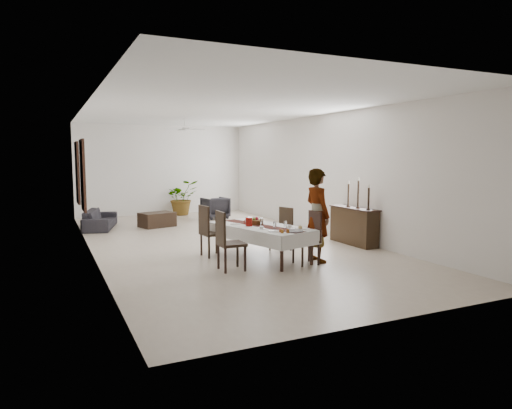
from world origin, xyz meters
name	(u,v)px	position (x,y,z in m)	size (l,w,h in m)	color
floor	(221,242)	(0.00, 0.00, 0.00)	(6.00, 12.00, 0.00)	beige
ceiling	(220,109)	(0.00, 0.00, 3.20)	(6.00, 12.00, 0.02)	white
wall_back	(162,170)	(0.00, 6.00, 1.60)	(6.00, 0.02, 3.20)	white
wall_front	(391,196)	(0.00, -6.00, 1.60)	(6.00, 0.02, 3.20)	white
wall_left	(89,179)	(-3.00, 0.00, 1.60)	(0.02, 12.00, 3.20)	white
wall_right	(325,175)	(3.00, 0.00, 1.60)	(0.02, 12.00, 3.20)	white
dining_table_top	(262,227)	(0.10, -2.11, 0.65)	(0.90, 2.15, 0.04)	black
table_leg_fl	(282,255)	(-0.01, -3.20, 0.31)	(0.06, 0.06, 0.63)	black
table_leg_fr	(312,249)	(0.75, -3.00, 0.31)	(0.06, 0.06, 0.63)	black
table_leg_bl	(217,239)	(-0.55, -1.23, 0.31)	(0.06, 0.06, 0.63)	black
table_leg_br	(245,235)	(0.21, -1.02, 0.31)	(0.06, 0.06, 0.63)	black
tablecloth_top	(262,226)	(0.10, -2.11, 0.68)	(1.06, 2.31, 0.01)	white
tablecloth_drape_left	(241,235)	(-0.41, -2.25, 0.55)	(0.01, 2.31, 0.27)	white
tablecloth_drape_right	(280,230)	(0.61, -1.98, 0.55)	(0.01, 2.31, 0.27)	silver
tablecloth_drape_near	(302,240)	(0.40, -3.22, 0.55)	(1.06, 0.01, 0.27)	silver
tablecloth_drape_far	(228,226)	(-0.20, -1.00, 0.55)	(1.06, 0.01, 0.27)	white
table_runner	(262,226)	(0.10, -2.11, 0.68)	(0.31, 2.24, 0.00)	#562118
red_pitcher	(249,222)	(-0.15, -2.04, 0.77)	(0.13, 0.13, 0.18)	maroon
pitcher_handle	(246,222)	(-0.22, -2.06, 0.77)	(0.11, 0.11, 0.02)	maroon
wine_glass_near	(285,225)	(0.36, -2.65, 0.76)	(0.06, 0.06, 0.15)	white
wine_glass_mid	(275,225)	(0.14, -2.61, 0.76)	(0.06, 0.06, 0.15)	white
wine_glass_far	(262,222)	(0.13, -2.06, 0.76)	(0.06, 0.06, 0.15)	silver
teacup_right	(290,226)	(0.50, -2.56, 0.71)	(0.08, 0.08, 0.05)	white
saucer_right	(290,227)	(0.50, -2.56, 0.69)	(0.13, 0.13, 0.01)	white
teacup_left	(262,228)	(-0.08, -2.49, 0.71)	(0.08, 0.08, 0.05)	white
saucer_left	(262,229)	(-0.08, -2.49, 0.69)	(0.13, 0.13, 0.01)	white
plate_near_right	(300,229)	(0.60, -2.81, 0.69)	(0.22, 0.22, 0.01)	white
bread_near_right	(300,228)	(0.60, -2.81, 0.71)	(0.08, 0.08, 0.08)	tan
plate_near_left	(274,231)	(0.02, -2.83, 0.69)	(0.22, 0.22, 0.01)	silver
plate_far_left	(236,224)	(-0.31, -1.71, 0.69)	(0.22, 0.22, 0.01)	silver
serving_tray	(294,231)	(0.35, -3.02, 0.69)	(0.32, 0.32, 0.02)	#414246
jam_jar_a	(288,231)	(0.16, -3.10, 0.72)	(0.06, 0.06, 0.07)	brown
jam_jar_b	(282,231)	(0.06, -3.07, 0.72)	(0.06, 0.06, 0.07)	brown
jam_jar_c	(281,230)	(0.08, -2.97, 0.72)	(0.06, 0.06, 0.07)	maroon
fruit_basket	(256,222)	(0.09, -1.88, 0.73)	(0.27, 0.27, 0.09)	brown
fruit_red	(257,219)	(0.11, -1.86, 0.79)	(0.08, 0.08, 0.08)	#A31024
fruit_green	(254,219)	(0.04, -1.87, 0.79)	(0.07, 0.07, 0.07)	#577623
chair_right_near_seat	(306,241)	(0.68, -2.89, 0.45)	(0.43, 0.43, 0.05)	black
chair_right_near_leg_fl	(319,254)	(0.86, -3.07, 0.21)	(0.04, 0.04, 0.43)	black
chair_right_near_leg_fr	(309,251)	(0.86, -2.72, 0.21)	(0.04, 0.04, 0.43)	black
chair_right_near_leg_bl	(302,256)	(0.50, -3.07, 0.21)	(0.04, 0.04, 0.43)	black
chair_right_near_leg_br	(293,252)	(0.50, -2.71, 0.21)	(0.04, 0.04, 0.43)	black
chair_right_near_back	(315,225)	(0.88, -2.89, 0.75)	(0.43, 0.04, 0.55)	black
chair_right_far_seat	(280,232)	(0.84, -1.54, 0.42)	(0.40, 0.40, 0.05)	black
chair_right_far_leg_fl	(291,242)	(1.05, -1.64, 0.20)	(0.04, 0.04, 0.40)	black
chair_right_far_leg_fr	(280,240)	(0.94, -1.33, 0.20)	(0.04, 0.04, 0.40)	black
chair_right_far_leg_bl	(281,244)	(0.74, -1.75, 0.20)	(0.04, 0.04, 0.40)	black
chair_right_far_leg_br	(270,242)	(0.63, -1.43, 0.20)	(0.04, 0.04, 0.40)	black
chair_right_far_back	(286,219)	(1.01, -1.48, 0.70)	(0.40, 0.04, 0.51)	black
chair_left_near_seat	(232,244)	(-0.80, -2.72, 0.49)	(0.46, 0.46, 0.05)	black
chair_left_near_leg_fl	(218,257)	(-0.98, -2.52, 0.23)	(0.05, 0.05, 0.46)	black
chair_left_near_leg_fr	(225,261)	(-0.99, -2.90, 0.23)	(0.05, 0.05, 0.46)	black
chair_left_near_leg_bl	(237,255)	(-0.60, -2.53, 0.23)	(0.05, 0.05, 0.46)	black
chair_left_near_leg_br	(245,259)	(-0.61, -2.91, 0.23)	(0.05, 0.05, 0.46)	black
chair_left_near_back	(220,228)	(-1.01, -2.71, 0.80)	(0.46, 0.04, 0.59)	black
chair_left_far_seat	(213,234)	(-0.70, -1.44, 0.48)	(0.46, 0.46, 0.05)	black
chair_left_far_leg_fl	(201,245)	(-0.91, -1.28, 0.22)	(0.05, 0.05, 0.45)	black
chair_left_far_leg_fr	(209,248)	(-0.87, -1.65, 0.22)	(0.05, 0.05, 0.45)	black
chair_left_far_leg_bl	(217,243)	(-0.54, -1.23, 0.22)	(0.05, 0.05, 0.45)	black
chair_left_far_leg_br	(225,246)	(-0.50, -1.60, 0.22)	(0.05, 0.05, 0.45)	black
chair_left_far_back	(204,220)	(-0.91, -1.46, 0.79)	(0.46, 0.04, 0.58)	black
woman	(317,215)	(1.00, -2.78, 0.93)	(0.67, 0.44, 1.85)	gray
sideboard_body	(354,226)	(2.78, -1.61, 0.42)	(0.38, 1.42, 0.85)	black
sideboard_top	(354,208)	(2.78, -1.61, 0.86)	(0.42, 1.47, 0.03)	black
candlestick_near_base	(368,209)	(2.78, -2.13, 0.89)	(0.09, 0.09, 0.03)	black
candlestick_near_shaft	(369,198)	(2.78, -2.13, 1.14)	(0.05, 0.05, 0.47)	black
candlestick_near_candle	(369,186)	(2.78, -2.13, 1.42)	(0.03, 0.03, 0.08)	beige
candlestick_mid_base	(358,208)	(2.78, -1.75, 0.89)	(0.09, 0.09, 0.03)	black
candlestick_mid_shaft	(358,194)	(2.78, -1.75, 1.21)	(0.05, 0.05, 0.61)	black
candlestick_mid_candle	(359,179)	(2.78, -1.75, 1.56)	(0.03, 0.03, 0.08)	beige
candlestick_far_base	(348,206)	(2.78, -1.37, 0.89)	(0.09, 0.09, 0.03)	black
candlestick_far_shaft	(348,195)	(2.78, -1.37, 1.17)	(0.05, 0.05, 0.52)	black
candlestick_far_candle	(349,182)	(2.78, -1.37, 1.46)	(0.03, 0.03, 0.08)	beige
sofa	(100,219)	(-2.44, 3.45, 0.27)	(1.87, 0.73, 0.55)	#28252A
armchair	(215,208)	(1.32, 4.07, 0.36)	(0.77, 0.80, 0.72)	#242227
coffee_table	(157,220)	(-0.87, 3.05, 0.21)	(0.97, 0.64, 0.43)	black
potted_plant	(182,198)	(0.57, 5.49, 0.62)	(1.12, 0.97, 1.24)	#265D25
mirror_frame_near	(83,175)	(-2.96, 2.20, 1.60)	(0.06, 1.05, 1.85)	black
mirror_glass_near	(84,175)	(-2.92, 2.20, 1.60)	(0.01, 0.90, 1.70)	silver
mirror_frame_far	(77,173)	(-2.96, 4.30, 1.60)	(0.06, 1.05, 1.85)	black
mirror_glass_far	(79,173)	(-2.92, 4.30, 1.60)	(0.01, 0.90, 1.70)	silver
fan_rod	(185,122)	(0.00, 3.00, 3.10)	(0.04, 0.04, 0.20)	white
fan_hub	(185,129)	(0.00, 3.00, 2.90)	(0.16, 0.16, 0.08)	white
fan_blade_n	(181,130)	(0.00, 3.35, 2.90)	(0.10, 0.55, 0.01)	silver
fan_blade_s	(188,128)	(0.00, 2.65, 2.90)	(0.10, 0.55, 0.01)	silver
fan_blade_e	(196,129)	(0.35, 3.00, 2.90)	(0.55, 0.10, 0.01)	silver
fan_blade_w	(173,129)	(-0.35, 3.00, 2.90)	(0.55, 0.10, 0.01)	white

